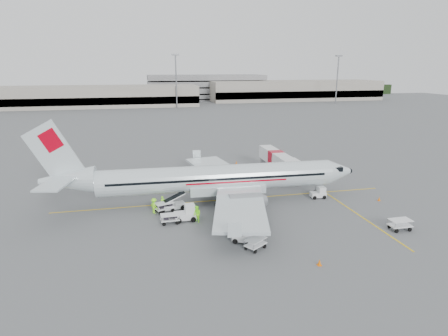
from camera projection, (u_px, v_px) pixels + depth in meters
The scene contains 26 objects.
ground at pixel (227, 200), 49.41m from camera, with size 360.00×360.00×0.00m, color #56595B.
stripe_lead at pixel (227, 200), 49.41m from camera, with size 44.00×0.20×0.01m, color yellow.
stripe_cross at pixel (356, 213), 44.81m from camera, with size 0.20×20.00×0.01m, color yellow.
terminal_west at pixel (70, 97), 162.35m from camera, with size 110.00×22.00×9.00m, color gray, non-canonical shape.
terminal_east at pixel (294, 90), 199.44m from camera, with size 90.00×26.00×10.00m, color gray, non-canonical shape.
parking_garage at pixel (206, 86), 203.61m from camera, with size 62.00×24.00×14.00m, color slate, non-canonical shape.
treeline at pixel (158, 92), 213.54m from camera, with size 300.00×3.00×6.00m, color black, non-canonical shape.
mast_center at pixel (176, 82), 158.79m from camera, with size 3.20×1.20×22.00m, color slate, non-canonical shape.
mast_east at pixel (337, 80), 174.53m from camera, with size 3.20×1.20×22.00m, color slate, non-canonical shape.
aircraft at pixel (218, 161), 47.30m from camera, with size 39.66×31.08×10.93m, color silver, non-canonical shape.
jet_bridge at pixel (276, 163), 60.74m from camera, with size 2.73×14.54×3.82m, color white, non-canonical shape.
belt_loader at pixel (171, 200), 45.61m from camera, with size 4.77×1.79×2.58m, color white, non-canonical shape.
tug_fore at pixel (318, 193), 49.84m from camera, with size 1.98×1.13×1.53m, color white, non-canonical shape.
tug_mid at pixel (243, 234), 37.21m from camera, with size 2.12×1.21×1.64m, color white, non-canonical shape.
tug_aft at pixel (185, 213), 42.45m from camera, with size 2.42×1.38×1.87m, color white, non-canonical shape.
cart_loaded_a at pixel (165, 207), 45.09m from camera, with size 2.27×1.34×1.18m, color white, non-canonical shape.
cart_loaded_b at pixel (170, 219), 41.75m from camera, with size 2.07×1.22×1.08m, color white, non-canonical shape.
cart_empty_a at pixel (256, 244), 35.83m from camera, with size 2.10×1.24×1.10m, color white, non-canonical shape.
cart_empty_b at pixel (400, 225), 40.05m from camera, with size 2.30×1.36×1.20m, color white, non-canonical shape.
cone_nose at pixel (379, 199), 48.93m from camera, with size 0.33×0.33×0.54m, color #FA6802.
cone_port at pixel (236, 162), 67.68m from camera, with size 0.32×0.32×0.53m, color #FA6802.
cone_stbd at pixel (319, 262), 32.94m from camera, with size 0.36×0.36×0.59m, color #FA6802.
crew_a at pixel (163, 203), 46.00m from camera, with size 0.59×0.39×1.62m, color #88F71D.
crew_b at pixel (197, 214), 41.97m from camera, with size 0.93×0.72×1.91m, color #88F71D.
crew_c at pixel (154, 206), 44.57m from camera, with size 1.22×0.70×1.89m, color #88F71D.
crew_d at pixel (194, 210), 43.53m from camera, with size 0.94×0.39×1.61m, color #88F71D.
Camera 1 is at (-10.56, -45.41, 16.91)m, focal length 30.00 mm.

